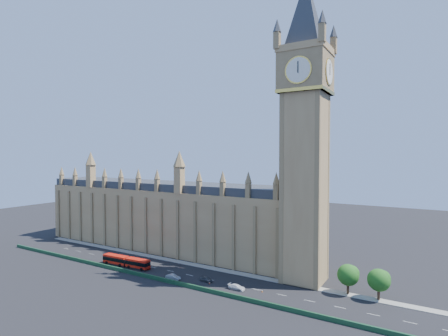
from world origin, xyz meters
The scene contains 15 objects.
ground centered at (0.00, 0.00, 0.00)m, with size 400.00×400.00×0.00m, color black.
palace_westminster centered at (-25.00, 22.00, 13.86)m, with size 120.00×20.00×28.00m.
elizabeth_tower centered at (38.00, 13.99, 54.56)m, with size 20.59×20.59×105.00m.
bridge_parapet centered at (0.00, -9.00, 0.60)m, with size 160.00×0.60×1.20m, color #1E4C2D.
kerb_north centered at (0.00, 9.50, 0.08)m, with size 160.00×3.00×0.16m, color gray.
tree_east_near centered at (52.22, 10.08, 5.64)m, with size 6.00×6.00×8.50m.
tree_east_far centered at (60.22, 10.08, 5.64)m, with size 6.00×6.00×8.50m.
red_bus centered at (-20.66, -4.05, 1.76)m, with size 19.82×3.99×3.35m.
car_grey centered at (11.92, -2.08, 0.71)m, with size 1.68×4.17×1.42m, color #45484E.
car_silver centered at (2.00, -5.98, 0.80)m, with size 1.69×4.85×1.60m, color #999CA0.
car_white centered at (23.28, -3.03, 0.75)m, with size 2.09×5.14×1.49m, color silver.
cone_a centered at (14.00, -3.31, 0.32)m, with size 0.43×0.43×0.65m.
cone_b centered at (24.25, -3.24, 0.31)m, with size 0.51×0.51×0.63m.
cone_c centered at (22.16, -3.76, 0.36)m, with size 0.56×0.56×0.73m.
cone_d centered at (30.39, -0.88, 0.31)m, with size 0.48×0.48×0.62m.
Camera 1 is at (71.07, -91.68, 39.33)m, focal length 28.00 mm.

